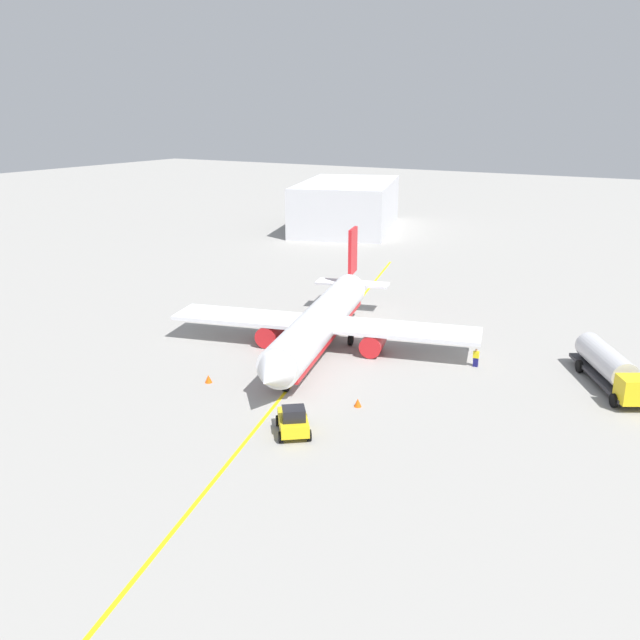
{
  "coord_description": "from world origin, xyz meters",
  "views": [
    {
      "loc": [
        52.52,
        30.78,
        22.2
      ],
      "look_at": [
        0.0,
        0.0,
        3.0
      ],
      "focal_mm": 37.25,
      "sensor_mm": 36.0,
      "label": 1
    }
  ],
  "objects_px": {
    "refueling_worker": "(476,358)",
    "safety_cone_nose": "(208,379)",
    "airplane": "(321,322)",
    "pushback_tug": "(293,421)",
    "safety_cone_wingtip": "(358,403)",
    "fuel_tanker": "(610,367)"
  },
  "relations": [
    {
      "from": "pushback_tug",
      "to": "safety_cone_wingtip",
      "type": "height_order",
      "value": "pushback_tug"
    },
    {
      "from": "pushback_tug",
      "to": "safety_cone_nose",
      "type": "height_order",
      "value": "pushback_tug"
    },
    {
      "from": "pushback_tug",
      "to": "refueling_worker",
      "type": "xyz_separation_m",
      "value": [
        -19.5,
        7.21,
        -0.19
      ]
    },
    {
      "from": "airplane",
      "to": "pushback_tug",
      "type": "relative_size",
      "value": 8.0
    },
    {
      "from": "fuel_tanker",
      "to": "safety_cone_nose",
      "type": "bearing_deg",
      "value": -60.95
    },
    {
      "from": "airplane",
      "to": "fuel_tanker",
      "type": "height_order",
      "value": "airplane"
    },
    {
      "from": "refueling_worker",
      "to": "safety_cone_nose",
      "type": "xyz_separation_m",
      "value": [
        15.23,
        -18.56,
        -0.47
      ]
    },
    {
      "from": "refueling_worker",
      "to": "safety_cone_nose",
      "type": "bearing_deg",
      "value": -50.63
    },
    {
      "from": "airplane",
      "to": "safety_cone_wingtip",
      "type": "bearing_deg",
      "value": 42.09
    },
    {
      "from": "safety_cone_wingtip",
      "to": "refueling_worker",
      "type": "bearing_deg",
      "value": 157.91
    },
    {
      "from": "pushback_tug",
      "to": "safety_cone_nose",
      "type": "xyz_separation_m",
      "value": [
        -4.27,
        -11.35,
        -0.66
      ]
    },
    {
      "from": "airplane",
      "to": "safety_cone_nose",
      "type": "relative_size",
      "value": 46.93
    },
    {
      "from": "fuel_tanker",
      "to": "refueling_worker",
      "type": "bearing_deg",
      "value": -83.69
    },
    {
      "from": "airplane",
      "to": "pushback_tug",
      "type": "bearing_deg",
      "value": 23.93
    },
    {
      "from": "safety_cone_nose",
      "to": "refueling_worker",
      "type": "bearing_deg",
      "value": 129.37
    },
    {
      "from": "airplane",
      "to": "safety_cone_wingtip",
      "type": "height_order",
      "value": "airplane"
    },
    {
      "from": "airplane",
      "to": "safety_cone_nose",
      "type": "bearing_deg",
      "value": -17.37
    },
    {
      "from": "pushback_tug",
      "to": "safety_cone_wingtip",
      "type": "relative_size",
      "value": 6.12
    },
    {
      "from": "fuel_tanker",
      "to": "pushback_tug",
      "type": "xyz_separation_m",
      "value": [
        20.73,
        -18.27,
        -0.73
      ]
    },
    {
      "from": "fuel_tanker",
      "to": "pushback_tug",
      "type": "bearing_deg",
      "value": -41.4
    },
    {
      "from": "safety_cone_wingtip",
      "to": "airplane",
      "type": "bearing_deg",
      "value": -137.91
    },
    {
      "from": "pushback_tug",
      "to": "safety_cone_nose",
      "type": "relative_size",
      "value": 5.87
    }
  ]
}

